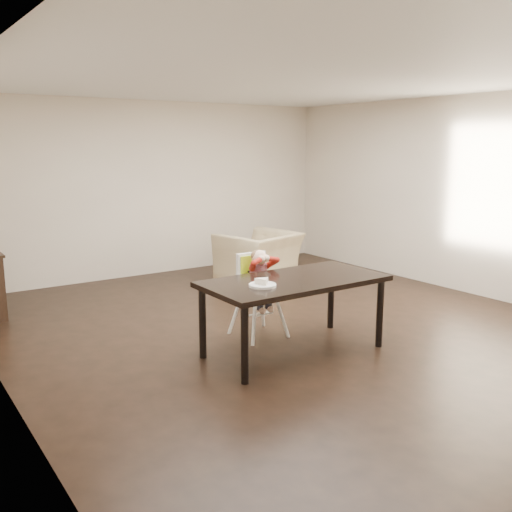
# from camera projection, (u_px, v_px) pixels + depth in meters

# --- Properties ---
(ground) EXTENTS (7.00, 7.00, 0.00)m
(ground) POSITION_uv_depth(u_px,v_px,m) (293.00, 329.00, 6.39)
(ground) COLOR black
(ground) RESTS_ON ground
(room_walls) EXTENTS (6.02, 7.02, 2.71)m
(room_walls) POSITION_uv_depth(u_px,v_px,m) (296.00, 162.00, 6.03)
(room_walls) COLOR beige
(room_walls) RESTS_ON ground
(dining_table) EXTENTS (1.80, 0.90, 0.75)m
(dining_table) POSITION_uv_depth(u_px,v_px,m) (294.00, 286.00, 5.56)
(dining_table) COLOR black
(dining_table) RESTS_ON ground
(high_chair) EXTENTS (0.39, 0.39, 0.94)m
(high_chair) POSITION_uv_depth(u_px,v_px,m) (257.00, 275.00, 6.07)
(high_chair) COLOR white
(high_chair) RESTS_ON ground
(plate) EXTENTS (0.33, 0.33, 0.07)m
(plate) POSITION_uv_depth(u_px,v_px,m) (263.00, 284.00, 5.24)
(plate) COLOR white
(plate) RESTS_ON dining_table
(armchair) EXTENTS (1.25, 0.97, 0.96)m
(armchair) POSITION_uv_depth(u_px,v_px,m) (259.00, 248.00, 8.65)
(armchair) COLOR tan
(armchair) RESTS_ON ground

